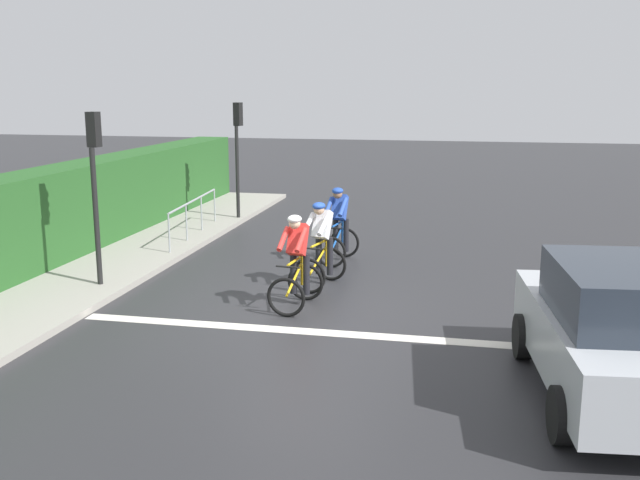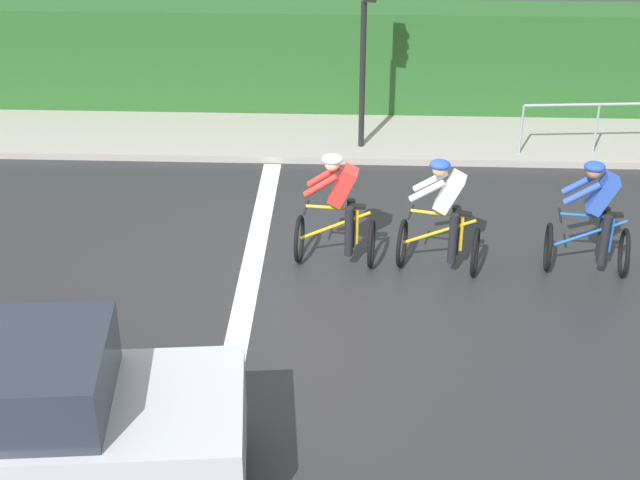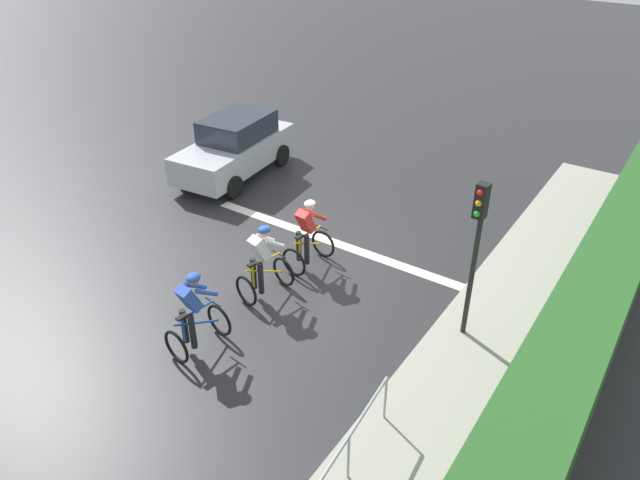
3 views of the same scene
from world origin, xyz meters
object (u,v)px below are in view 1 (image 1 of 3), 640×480
traffic_light_near_crossing (95,173)px  cyclist_lead (339,226)px  cyclist_second (321,246)px  traffic_light_far_junction (238,143)px  car_silver (614,332)px  cyclist_mid (297,263)px  pedestrian_railing_kerbside (194,208)px

traffic_light_near_crossing → cyclist_lead: bearing=37.6°
cyclist_second → cyclist_lead: bearing=90.7°
cyclist_lead → traffic_light_far_junction: traffic_light_far_junction is taller
car_silver → cyclist_mid: bearing=148.1°
cyclist_mid → car_silver: (4.67, -2.91, 0.08)m
traffic_light_far_junction → cyclist_mid: bearing=-65.3°
cyclist_mid → traffic_light_near_crossing: size_ratio=0.50×
cyclist_mid → traffic_light_far_junction: traffic_light_far_junction is taller
car_silver → cyclist_lead: bearing=125.6°
traffic_light_near_crossing → pedestrian_railing_kerbside: traffic_light_near_crossing is taller
cyclist_mid → pedestrian_railing_kerbside: bearing=127.5°
car_silver → pedestrian_railing_kerbside: car_silver is taller
cyclist_mid → traffic_light_far_junction: (-3.55, 7.70, 1.43)m
cyclist_lead → cyclist_mid: same height
cyclist_mid → pedestrian_railing_kerbside: (-3.86, 5.02, 0.01)m
cyclist_mid → traffic_light_near_crossing: traffic_light_near_crossing is taller
cyclist_lead → cyclist_second: bearing=-89.3°
cyclist_lead → car_silver: size_ratio=0.39×
traffic_light_near_crossing → pedestrian_railing_kerbside: 4.85m
cyclist_second → traffic_light_near_crossing: (-4.04, -1.05, 1.43)m
traffic_light_far_junction → pedestrian_railing_kerbside: bearing=-96.5°
cyclist_mid → car_silver: bearing=-31.9°
car_silver → traffic_light_near_crossing: traffic_light_near_crossing is taller
cyclist_mid → traffic_light_far_junction: bearing=114.7°
cyclist_lead → pedestrian_railing_kerbside: (-3.96, 1.55, 0.01)m
traffic_light_near_crossing → traffic_light_far_junction: same height
pedestrian_railing_kerbside → cyclist_mid: bearing=-52.5°
cyclist_second → traffic_light_near_crossing: bearing=-165.4°
traffic_light_near_crossing → pedestrian_railing_kerbside: bearing=89.3°
cyclist_lead → traffic_light_far_junction: size_ratio=0.50×
traffic_light_far_junction → cyclist_second: bearing=-59.6°
traffic_light_far_junction → cyclist_lead: bearing=-49.2°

